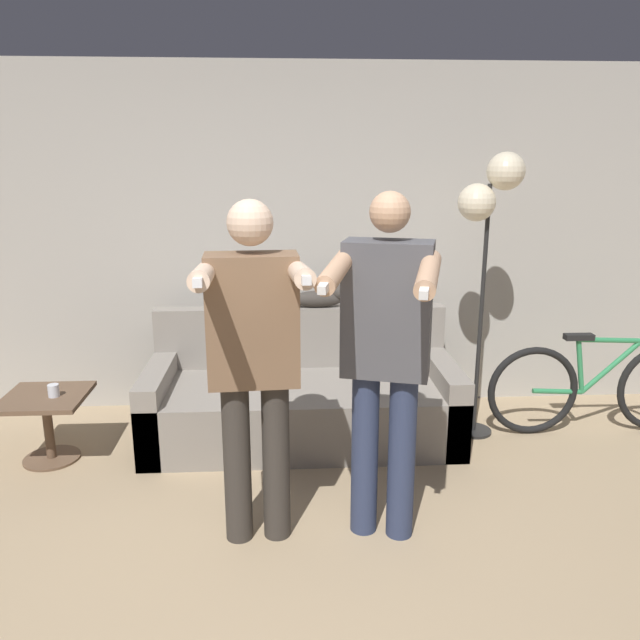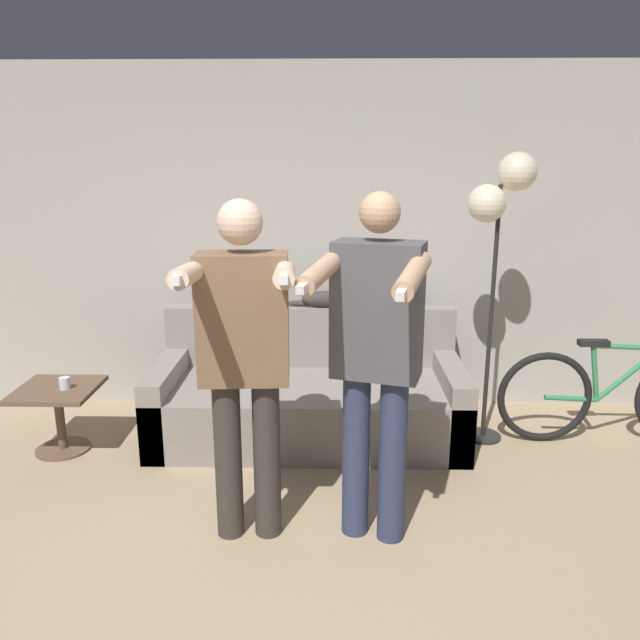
# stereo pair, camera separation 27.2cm
# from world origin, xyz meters

# --- Properties ---
(ground_plane) EXTENTS (16.00, 16.00, 0.00)m
(ground_plane) POSITION_xyz_m (0.00, 0.00, 0.00)
(ground_plane) COLOR tan
(wall_back) EXTENTS (10.00, 0.05, 2.60)m
(wall_back) POSITION_xyz_m (0.00, 2.61, 1.30)
(wall_back) COLOR #B7B2A8
(wall_back) RESTS_ON ground_plane
(couch) EXTENTS (2.14, 0.93, 0.86)m
(couch) POSITION_xyz_m (0.12, 1.97, 0.27)
(couch) COLOR gray
(couch) RESTS_ON ground_plane
(person_left) EXTENTS (0.54, 0.69, 1.75)m
(person_left) POSITION_xyz_m (-0.15, 0.74, 1.02)
(person_left) COLOR #38332D
(person_left) RESTS_ON ground_plane
(person_right) EXTENTS (0.61, 0.76, 1.78)m
(person_right) POSITION_xyz_m (0.49, 0.74, 1.03)
(person_right) COLOR #2D3856
(person_right) RESTS_ON ground_plane
(cat) EXTENTS (0.53, 0.13, 0.17)m
(cat) POSITION_xyz_m (0.27, 2.31, 0.93)
(cat) COLOR #3D3833
(cat) RESTS_ON couch
(floor_lamp) EXTENTS (0.43, 0.26, 1.96)m
(floor_lamp) POSITION_xyz_m (1.36, 1.94, 1.63)
(floor_lamp) COLOR black
(floor_lamp) RESTS_ON ground_plane
(side_table) EXTENTS (0.51, 0.51, 0.45)m
(side_table) POSITION_xyz_m (-1.55, 1.69, 0.33)
(side_table) COLOR brown
(side_table) RESTS_ON ground_plane
(cup) EXTENTS (0.07, 0.07, 0.08)m
(cup) POSITION_xyz_m (-1.48, 1.67, 0.49)
(cup) COLOR silver
(cup) RESTS_ON side_table
(bicycle) EXTENTS (1.59, 0.07, 0.74)m
(bicycle) POSITION_xyz_m (2.22, 1.89, 0.34)
(bicycle) COLOR black
(bicycle) RESTS_ON ground_plane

